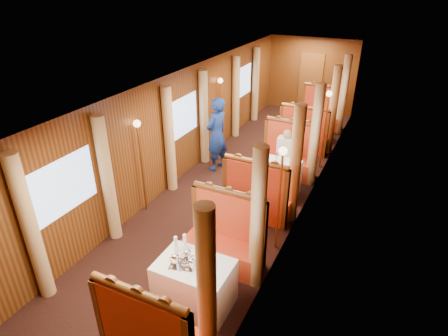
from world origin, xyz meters
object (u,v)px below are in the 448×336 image
Objects in this scene: teapot_back at (187,257)px; rose_vase_mid at (277,156)px; banquette_mid_fwd at (257,198)px; tea_tray at (182,265)px; teapot_left at (176,261)px; banquette_far_fwd at (304,137)px; table_mid at (274,178)px; passenger at (286,150)px; banquette_far_aft at (320,114)px; steward at (217,134)px; banquette_mid_aft at (288,158)px; rose_vase_far at (313,108)px; teapot_right at (192,265)px; table_far at (312,126)px; table_near at (195,284)px; banquette_near_aft at (225,241)px; fruit_plate at (207,277)px.

teapot_back is 3.45m from rose_vase_mid.
tea_tray is at bearing -92.92° from banquette_mid_fwd.
banquette_far_fwd is at bearing 76.54° from teapot_left.
passenger is at bearing 90.00° from table_mid.
teapot_back is at bearing -90.81° from banquette_far_aft.
banquette_mid_aft is at bearing 118.74° from steward.
teapot_right is at bearing -89.53° from rose_vase_far.
table_far is at bearing 90.00° from banquette_far_fwd.
banquette_far_fwd is 3.72× the size of rose_vase_mid.
banquette_far_aft is 3.72× the size of rose_vase_mid.
table_near is 4.40m from steward.
teapot_left is 0.10× the size of steward.
table_far is (0.00, 5.99, -0.05)m from banquette_near_aft.
steward reaches higher than teapot_left.
teapot_back is (-0.11, -7.98, 0.40)m from banquette_far_aft.
banquette_mid_aft is 3.72× the size of rose_vase_mid.
teapot_back is at bearing -91.87° from table_mid.
rose_vase_far is (-0.04, 6.97, 0.55)m from table_near.
table_mid is 0.85m from passenger.
table_mid is at bearing -90.00° from table_far.
tea_tray is at bearing 15.77° from teapot_left.
banquette_mid_fwd is 1.00× the size of banquette_far_fwd.
banquette_far_fwd is at bearing 88.77° from tea_tray.
banquette_near_aft is 1.22m from teapot_left.
fruit_plate is 0.59× the size of rose_vase_mid.
banquette_mid_aft reaches higher than rose_vase_mid.
fruit_plate is at bearing 37.68° from steward.
rose_vase_mid is (0.03, 0.99, 0.50)m from banquette_mid_fwd.
banquette_mid_aft reaches higher than rose_vase_far.
steward reaches higher than banquette_mid_aft.
banquette_mid_aft and banquette_far_aft have the same top height.
rose_vase_mid reaches higher than fruit_plate.
banquette_far_fwd is 2.56m from rose_vase_mid.
rose_vase_mid is (0.24, 3.60, 0.10)m from teapot_left.
table_near is 5.94× the size of teapot_back.
fruit_plate is at bearing -86.47° from banquette_mid_aft.
banquette_near_aft is 3.48m from steward.
tea_tray is (-0.13, -8.10, 0.33)m from banquette_far_aft.
teapot_right is at bearing -89.05° from banquette_near_aft.
tea_tray is 7.05m from rose_vase_far.
rose_vase_mid reaches higher than tea_tray.
banquette_far_aft reaches higher than teapot_left.
table_mid is 0.78× the size of banquette_far_aft.
rose_vase_mid is 1.00× the size of rose_vase_far.
table_near is 4.51m from banquette_mid_aft.
banquette_near_aft reaches higher than rose_vase_mid.
banquette_near_aft is 7.00m from banquette_far_aft.
banquette_near_aft reaches higher than table_mid.
banquette_mid_aft and banquette_far_fwd have the same top height.
table_far is at bearing 70.39° from teapot_back.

